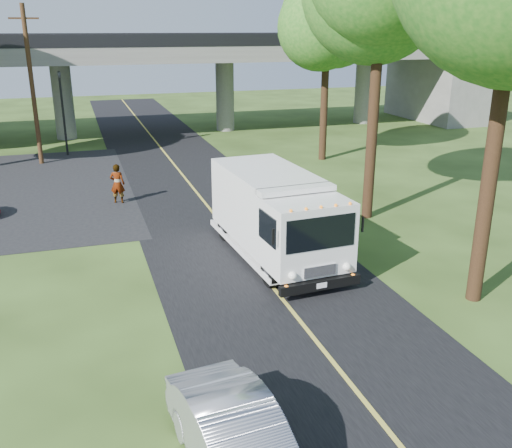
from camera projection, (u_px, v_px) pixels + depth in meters
name	position (u px, v px, depth m)	size (l,w,h in m)	color
ground	(318.00, 344.00, 14.68)	(120.00, 120.00, 0.00)	#2C3F16
road	(221.00, 224.00, 23.67)	(7.00, 90.00, 0.02)	black
lane_line	(221.00, 223.00, 23.67)	(0.12, 90.00, 0.01)	gold
overpass	(146.00, 73.00, 41.99)	(54.00, 10.00, 7.30)	slate
traffic_signal	(62.00, 104.00, 35.31)	(0.18, 0.22, 5.20)	black
utility_pole	(32.00, 85.00, 32.62)	(1.60, 0.26, 9.00)	#472D19
tree_right_far	(332.00, 17.00, 32.46)	(5.77, 5.67, 10.99)	#382314
step_van	(275.00, 213.00, 19.78)	(3.08, 7.28, 2.99)	white
silver_sedan	(238.00, 442.00, 10.18)	(1.50, 4.32, 1.42)	#9B9CA3
pedestrian	(117.00, 184.00, 26.18)	(0.67, 0.44, 1.85)	gray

